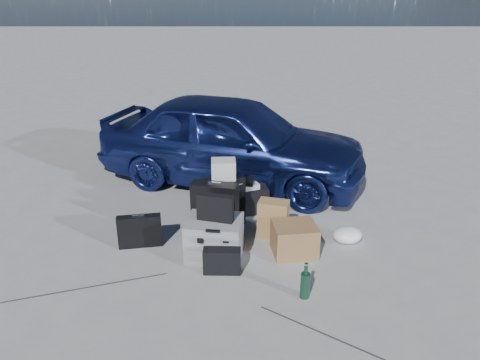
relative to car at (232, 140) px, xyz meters
name	(u,v)px	position (x,y,z in m)	size (l,w,h in m)	color
ground	(234,261)	(0.05, -2.10, -0.62)	(60.00, 60.00, 0.00)	#A1A29D
car	(232,140)	(0.00, 0.00, 0.00)	(1.47, 3.65, 1.25)	navy
pelican_case	(215,238)	(-0.15, -1.98, -0.42)	(0.56, 0.45, 0.40)	gray
laptop_bag	(215,208)	(-0.14, -1.98, -0.08)	(0.37, 0.09, 0.28)	black
briefcase	(140,231)	(-0.96, -1.80, -0.44)	(0.46, 0.10, 0.36)	black
suitcase_left	(215,211)	(-0.16, -1.62, -0.30)	(0.50, 0.18, 0.65)	black
suitcase_right	(223,202)	(-0.09, -1.33, -0.33)	(0.49, 0.18, 0.59)	black
white_carton	(224,169)	(-0.08, -1.32, 0.08)	(0.27, 0.21, 0.21)	beige
duffel_bag	(241,200)	(0.12, -0.98, -0.46)	(0.64, 0.28, 0.32)	black
flat_box_white	(241,185)	(0.12, -0.97, -0.27)	(0.38, 0.28, 0.07)	beige
flat_box_black	(242,181)	(0.14, -0.98, -0.21)	(0.28, 0.20, 0.06)	black
kraft_bag	(273,219)	(0.47, -1.60, -0.41)	(0.32, 0.19, 0.43)	#AE7C4C
cardboard_box	(294,239)	(0.67, -1.94, -0.46)	(0.44, 0.38, 0.33)	#956441
plastic_bag	(347,235)	(1.28, -1.72, -0.53)	(0.32, 0.27, 0.18)	white
messenger_bag	(222,261)	(-0.07, -2.30, -0.50)	(0.36, 0.14, 0.25)	black
green_bottle	(305,281)	(0.69, -2.70, -0.45)	(0.09, 0.09, 0.34)	#11311F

